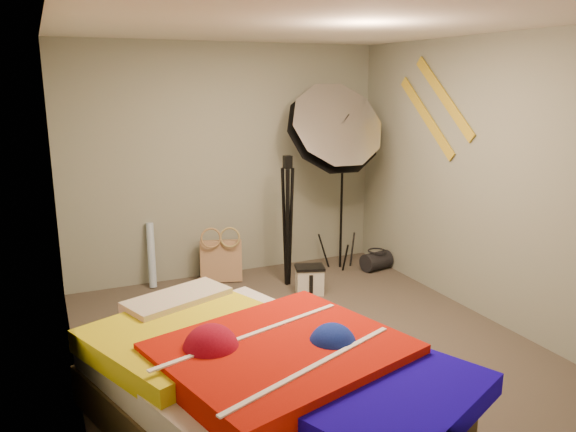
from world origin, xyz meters
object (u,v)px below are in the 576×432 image
wrapping_roll (151,255)px  duffel_bag (376,261)px  bed (259,383)px  tote_bag (221,261)px  camera_tripod (288,212)px  camera_case (310,281)px  photo_umbrella (333,131)px

wrapping_roll → duffel_bag: 2.50m
bed → tote_bag: bearing=77.6°
tote_bag → camera_tripod: bearing=-16.2°
camera_case → duffel_bag: (1.02, 0.35, -0.03)m
wrapping_roll → photo_umbrella: size_ratio=0.31×
wrapping_roll → bed: wrapping_roll is taller
duffel_bag → camera_tripod: camera_tripod is taller
tote_bag → photo_umbrella: size_ratio=0.20×
camera_case → bed: (-1.28, -1.92, 0.18)m
duffel_bag → camera_tripod: bearing=170.0°
camera_tripod → duffel_bag: bearing=0.9°
camera_case → duffel_bag: camera_case is taller
bed → photo_umbrella: (1.78, 2.40, 1.27)m
duffel_bag → bed: 3.24m
camera_case → duffel_bag: size_ratio=0.79×
tote_bag → camera_case: size_ratio=1.65×
bed → camera_tripod: bearing=62.1°
camera_case → camera_tripod: 0.74m
wrapping_roll → bed: (0.13, -2.78, -0.03)m
bed → photo_umbrella: photo_umbrella is taller
tote_bag → duffel_bag: tote_bag is taller
bed → camera_tripod: size_ratio=1.84×
wrapping_roll → camera_case: 1.67m
duffel_bag → photo_umbrella: bearing=154.6°
camera_case → photo_umbrella: 1.60m
wrapping_roll → photo_umbrella: (1.91, -0.38, 1.24)m
tote_bag → camera_case: bearing=-28.8°
tote_bag → duffel_bag: size_ratio=1.31×
camera_case → wrapping_roll: bearing=165.7°
camera_case → camera_tripod: camera_tripod is taller
tote_bag → camera_tripod: size_ratio=0.32×
wrapping_roll → duffel_bag: (2.43, -0.52, -0.23)m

